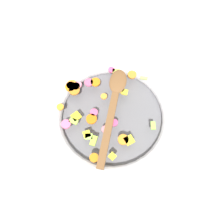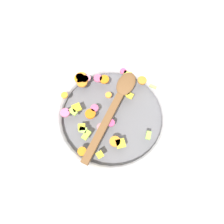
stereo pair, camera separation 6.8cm
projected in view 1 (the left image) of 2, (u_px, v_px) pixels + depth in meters
The scene contains 4 objects.
ground_plane at pixel (112, 118), 0.73m from camera, with size 4.00×4.00×0.00m, color silver.
skillet at pixel (112, 115), 0.71m from camera, with size 0.43×0.43×0.05m.
chopped_vegetables at pixel (96, 105), 0.69m from camera, with size 0.31×0.33×0.01m.
wooden_spoon at pixel (113, 104), 0.68m from camera, with size 0.11×0.33×0.01m.
Camera 1 is at (-0.01, -0.26, 0.68)m, focal length 35.00 mm.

